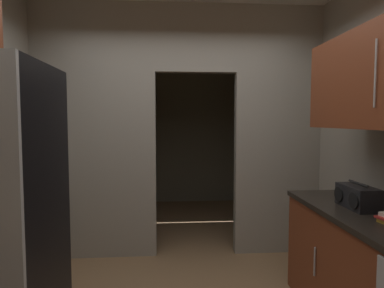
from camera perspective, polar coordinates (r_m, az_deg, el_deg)
name	(u,v)px	position (r m, az deg, el deg)	size (l,w,h in m)	color
kitchen_partition	(176,123)	(3.78, -2.75, 3.56)	(3.20, 0.12, 2.80)	#9E998C
adjoining_room_shell	(176,128)	(5.55, -2.72, 2.70)	(3.20, 2.60, 2.80)	gray
boombox	(357,197)	(2.77, 26.20, -8.04)	(0.18, 0.35, 0.19)	black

